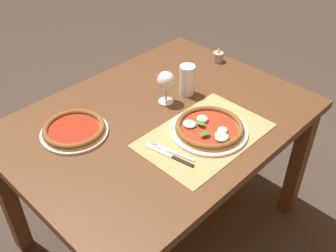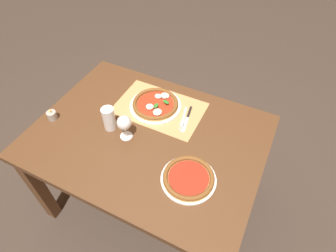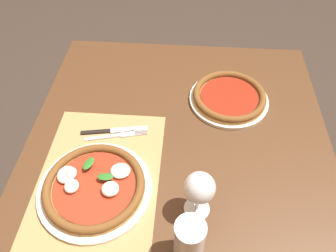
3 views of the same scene
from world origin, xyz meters
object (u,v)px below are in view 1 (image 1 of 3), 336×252
at_px(fork, 171,152).
at_px(knife, 169,155).
at_px(votive_candle, 218,57).
at_px(pizza_near, 209,128).
at_px(pizza_far, 74,130).
at_px(wine_glass, 166,82).
at_px(pint_glass, 187,81).

relative_size(fork, knife, 0.92).
bearing_deg(knife, fork, 28.04).
bearing_deg(votive_candle, pizza_near, -144.64).
distance_m(pizza_near, fork, 0.20).
xyz_separation_m(pizza_far, wine_glass, (0.43, -0.11, 0.09)).
bearing_deg(votive_candle, pizza_far, 177.89).
relative_size(pizza_far, knife, 1.29).
bearing_deg(knife, pizza_far, 114.51).
xyz_separation_m(pizza_far, knife, (0.17, -0.38, -0.01)).
bearing_deg(wine_glass, pizza_far, 166.09).
xyz_separation_m(pizza_far, pint_glass, (0.54, -0.13, 0.05)).
distance_m(fork, votive_candle, 0.78).
xyz_separation_m(pizza_far, votive_candle, (0.89, -0.03, 0.00)).
xyz_separation_m(pizza_near, knife, (-0.22, 0.01, -0.02)).
distance_m(wine_glass, votive_candle, 0.48).
xyz_separation_m(wine_glass, votive_candle, (0.47, 0.07, -0.08)).
xyz_separation_m(pizza_near, wine_glass, (0.04, 0.29, 0.08)).
bearing_deg(pizza_near, fork, 172.75).
bearing_deg(fork, wine_glass, 47.88).
xyz_separation_m(fork, knife, (-0.02, -0.01, 0.00)).
xyz_separation_m(pint_glass, knife, (-0.37, -0.25, -0.06)).
bearing_deg(pint_glass, knife, -146.13).
bearing_deg(pizza_near, wine_glass, 82.67).
height_order(pizza_near, fork, pizza_near).
bearing_deg(fork, pizza_far, 117.63).
distance_m(pint_glass, votive_candle, 0.36).
height_order(pizza_far, votive_candle, votive_candle).
bearing_deg(pint_glass, pizza_near, -120.29).
relative_size(pint_glass, votive_candle, 2.01).
height_order(pizza_far, fork, pizza_far).
bearing_deg(fork, votive_candle, 25.33).
xyz_separation_m(wine_glass, fork, (-0.24, -0.26, -0.10)).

